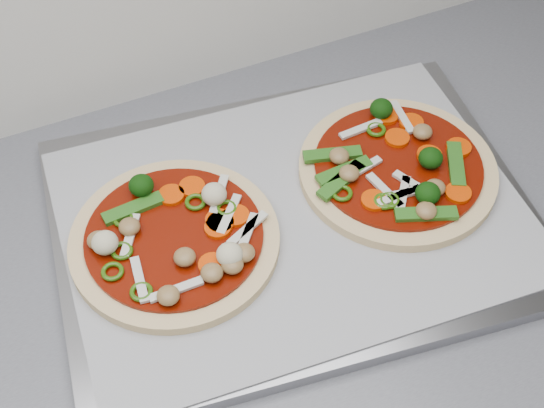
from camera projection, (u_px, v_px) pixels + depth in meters
name	position (u px, v px, depth m)	size (l,w,h in m)	color
base_cabinet	(479.00, 388.00, 1.13)	(3.60, 0.60, 0.86)	silver
baking_tray	(293.00, 218.00, 0.73)	(0.45, 0.33, 0.01)	gray
parchment	(293.00, 213.00, 0.72)	(0.43, 0.31, 0.00)	#949498
pizza_left	(176.00, 238.00, 0.69)	(0.23, 0.23, 0.03)	#D8BC78
pizza_right	(398.00, 168.00, 0.74)	(0.25, 0.25, 0.03)	#D8BC78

